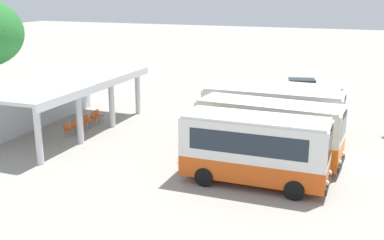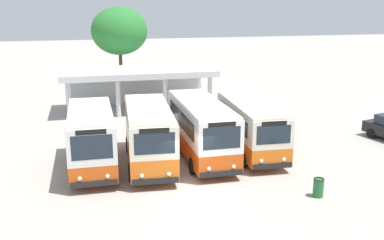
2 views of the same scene
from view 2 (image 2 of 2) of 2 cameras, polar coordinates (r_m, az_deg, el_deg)
name	(u,v)px [view 2 (image 2 of 2)]	position (r m, az deg, el deg)	size (l,w,h in m)	color
ground_plane	(192,191)	(21.56, -0.01, -9.08)	(180.00, 180.00, 0.00)	#A39E93
city_bus_nearest_orange	(91,137)	(24.25, -12.77, -2.14)	(2.45, 6.81, 3.27)	black
city_bus_second_in_row	(149,133)	(24.47, -5.55, -1.69)	(2.84, 7.67, 3.25)	black
city_bus_middle_cream	(201,127)	(25.47, 1.17, -0.92)	(2.45, 8.09, 3.28)	black
city_bus_fourth_amber	(251,125)	(26.55, 7.54, -0.67)	(2.63, 7.65, 3.03)	black
terminal_canopy	(137,78)	(37.70, -7.01, 5.41)	(12.42, 5.33, 3.40)	silver
waiting_chair_end_by_column	(127,106)	(36.78, -8.36, 1.81)	(0.45, 0.45, 0.86)	slate
waiting_chair_second_from_end	(136,105)	(36.85, -7.24, 1.88)	(0.45, 0.45, 0.86)	slate
waiting_chair_middle_seat	(144,105)	(36.92, -6.11, 1.94)	(0.45, 0.45, 0.86)	slate
waiting_chair_fourth_seat	(153,104)	(37.00, -4.99, 2.00)	(0.45, 0.45, 0.86)	slate
waiting_chair_fifth_seat	(162,104)	(37.13, -3.88, 2.07)	(0.45, 0.45, 0.86)	slate
waiting_chair_far_end_seat	(170,103)	(37.35, -2.81, 2.16)	(0.45, 0.45, 0.86)	slate
roadside_tree_behind_canopy	(119,31)	(41.96, -9.29, 11.19)	(5.13, 5.13, 8.36)	brown
litter_bin_apron	(318,187)	(21.61, 15.89, -8.31)	(0.49, 0.49, 0.90)	#266633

